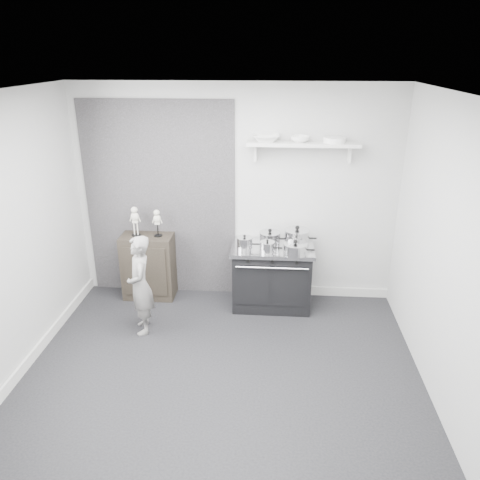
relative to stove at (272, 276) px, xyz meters
name	(u,v)px	position (x,y,z in m)	size (l,w,h in m)	color
ground	(220,377)	(-0.49, -1.48, -0.40)	(4.00, 4.00, 0.00)	black
room_shell	(209,216)	(-0.57, -1.33, 1.23)	(4.02, 3.62, 2.71)	#B8B8B6
wall_shelf	(303,145)	(0.31, 0.20, 1.60)	(1.30, 0.26, 0.24)	silver
stove	(272,276)	(0.00, 0.00, 0.00)	(1.00, 0.63, 0.80)	black
side_cabinet	(149,266)	(-1.59, 0.13, 0.02)	(0.65, 0.38, 0.85)	black
child	(140,285)	(-1.47, -0.69, 0.18)	(0.42, 0.28, 1.16)	gray
pot_front_left	(245,243)	(-0.34, -0.10, 0.48)	(0.28, 0.19, 0.19)	silver
pot_back_left	(270,238)	(-0.04, 0.10, 0.47)	(0.35, 0.26, 0.20)	silver
pot_back_right	(297,237)	(0.29, 0.09, 0.50)	(0.40, 0.31, 0.25)	silver
pot_front_right	(295,249)	(0.27, -0.20, 0.46)	(0.36, 0.28, 0.18)	silver
pot_front_center	(267,247)	(-0.06, -0.17, 0.47)	(0.26, 0.18, 0.16)	silver
skeleton_full	(135,219)	(-1.72, 0.13, 0.66)	(0.12, 0.08, 0.44)	beige
skeleton_torso	(157,221)	(-1.44, 0.13, 0.64)	(0.11, 0.07, 0.40)	beige
bowl_large	(266,138)	(-0.11, 0.19, 1.68)	(0.33, 0.33, 0.08)	white
bowl_small	(300,139)	(0.28, 0.19, 1.67)	(0.22, 0.22, 0.07)	white
plate_stack	(334,140)	(0.67, 0.19, 1.67)	(0.26, 0.26, 0.06)	white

